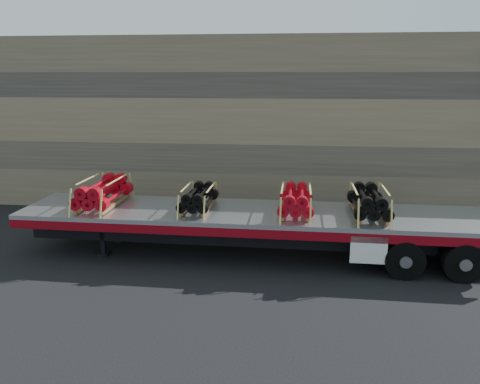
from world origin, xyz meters
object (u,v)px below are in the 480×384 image
Objects in this scene: bundle_midrear at (296,201)px; bundle_rear at (369,203)px; bundle_front at (103,193)px; trailer at (253,233)px; bundle_midfront at (198,198)px.

bundle_rear reaches higher than bundle_midrear.
bundle_midrear is (6.09, -0.10, -0.05)m from bundle_front.
trailer is 6.18× the size of bundle_front.
trailer is at bearing -180.00° from bundle_rear.
bundle_midfront is (3.09, -0.05, -0.08)m from bundle_front.
bundle_rear is at bearing 0.00° from trailer.
bundle_front is at bearing -180.00° from bundle_midrear.
trailer is 7.60× the size of bundle_midfront.
bundle_front is 1.14× the size of bundle_midrear.
bundle_rear is (2.15, -0.04, 0.02)m from bundle_midrear.
bundle_rear is (3.44, -0.06, 1.10)m from trailer.
bundle_midrear is at bearing -0.00° from bundle_midfront.
bundle_rear is at bearing 0.00° from bundle_midfront.
bundle_front is at bearing -180.00° from bundle_rear.
bundle_midrear is 0.95× the size of bundle_rear.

